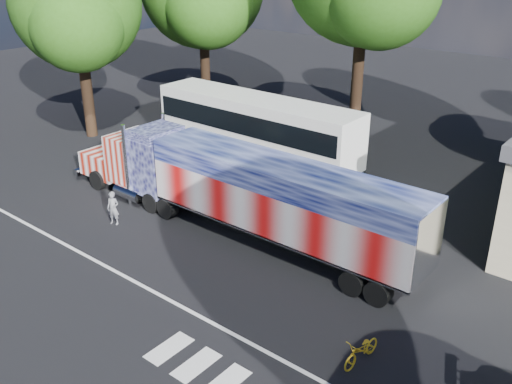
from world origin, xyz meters
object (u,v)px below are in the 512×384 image
Objects in this scene: woman at (113,208)px; bicycle at (362,351)px; coach_bus at (256,129)px; tree_w_a at (77,5)px; semi_truck at (238,189)px.

bicycle is at bearing -27.06° from woman.
bicycle is at bearing -40.43° from coach_bus.
coach_bus is at bearing 145.45° from bicycle.
tree_w_a is (-11.10, -3.25, 6.21)m from coach_bus.
coach_bus is 7.68× the size of bicycle.
semi_truck is 1.57× the size of tree_w_a.
coach_bus is at bearing 67.77° from woman.
coach_bus is at bearing 123.83° from semi_truck.
woman is at bearing -89.82° from coach_bus.
semi_truck is 17.56m from tree_w_a.
tree_w_a is (-11.13, 6.98, 7.35)m from woman.
tree_w_a is at bearing -163.70° from coach_bus.
semi_truck reaches higher than bicycle.
bicycle is 26.79m from tree_w_a.
woman is 0.13× the size of tree_w_a.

